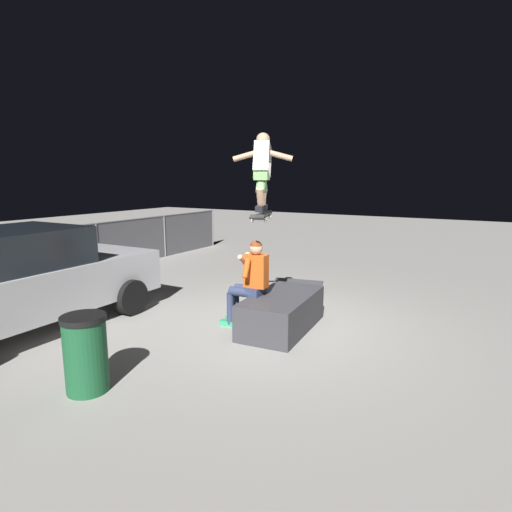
# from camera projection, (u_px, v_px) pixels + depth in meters

# --- Properties ---
(ground_plane) EXTENTS (40.00, 40.00, 0.00)m
(ground_plane) POSITION_uv_depth(u_px,v_px,m) (275.00, 325.00, 6.61)
(ground_plane) COLOR gray
(ledge_box_main) EXTENTS (1.69, 0.96, 0.53)m
(ledge_box_main) POSITION_uv_depth(u_px,v_px,m) (282.00, 312.00, 6.40)
(ledge_box_main) COLOR #38383D
(ledge_box_main) RESTS_ON ground
(person_sitting_on_ledge) EXTENTS (0.60, 0.77, 1.37)m
(person_sitting_on_ledge) POSITION_uv_depth(u_px,v_px,m) (249.00, 279.00, 6.38)
(person_sitting_on_ledge) COLOR #2D3856
(person_sitting_on_ledge) RESTS_ON ground
(skateboard) EXTENTS (1.02, 0.55, 0.13)m
(skateboard) POSITION_uv_depth(u_px,v_px,m) (262.00, 216.00, 6.16)
(skateboard) COLOR black
(skater_airborne) EXTENTS (0.63, 0.85, 1.12)m
(skater_airborne) POSITION_uv_depth(u_px,v_px,m) (262.00, 168.00, 6.09)
(skater_airborne) COLOR black
(kicker_ramp) EXTENTS (1.17, 1.18, 0.34)m
(kicker_ramp) POSITION_uv_depth(u_px,v_px,m) (294.00, 295.00, 8.14)
(kicker_ramp) COLOR #38383D
(kicker_ramp) RESTS_ON ground
(trash_bin) EXTENTS (0.47, 0.47, 0.85)m
(trash_bin) POSITION_uv_depth(u_px,v_px,m) (86.00, 353.00, 4.50)
(trash_bin) COLOR #19512D
(trash_bin) RESTS_ON ground
(fence_back) EXTENTS (12.05, 0.05, 1.22)m
(fence_back) POSITION_uv_depth(u_px,v_px,m) (52.00, 253.00, 9.19)
(fence_back) COLOR slate
(fence_back) RESTS_ON ground
(parked_car) EXTENTS (4.23, 1.97, 1.56)m
(parked_car) POSITION_uv_depth(u_px,v_px,m) (17.00, 280.00, 6.20)
(parked_car) COLOR #B7B7BC
(parked_car) RESTS_ON ground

